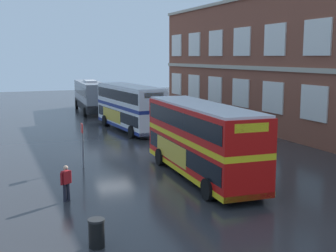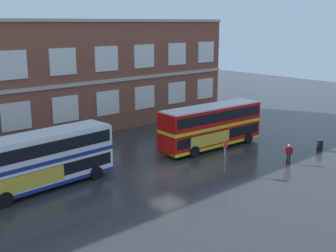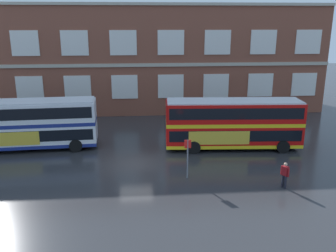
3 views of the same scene
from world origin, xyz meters
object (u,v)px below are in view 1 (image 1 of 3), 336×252
touring_coach (91,96)px  station_litter_bin (96,233)px  double_decker_middle (201,139)px  waiting_passenger (66,182)px  bus_stand_flag (83,141)px  double_decker_near (130,107)px

touring_coach → station_litter_bin: (38.68, -8.39, -1.39)m
double_decker_middle → waiting_passenger: double_decker_middle is taller
bus_stand_flag → double_decker_near: bearing=151.1°
waiting_passenger → bus_stand_flag: 6.29m
station_litter_bin → double_decker_near: bearing=160.0°
touring_coach → station_litter_bin: touring_coach is taller
double_decker_near → waiting_passenger: size_ratio=6.55×
double_decker_near → double_decker_middle: (16.74, -1.15, 0.00)m
touring_coach → waiting_passenger: touring_coach is taller
double_decker_near → waiting_passenger: bearing=-25.7°
double_decker_near → bus_stand_flag: double_decker_near is taller
double_decker_middle → bus_stand_flag: bearing=-128.7°
double_decker_middle → station_litter_bin: (6.89, -7.47, -1.63)m
waiting_passenger → station_litter_bin: 5.47m
waiting_passenger → bus_stand_flag: size_ratio=0.63×
double_decker_middle → station_litter_bin: 10.29m
bus_stand_flag → station_litter_bin: bearing=-9.3°
double_decker_middle → touring_coach: (-31.80, 0.93, -0.24)m
waiting_passenger → double_decker_near: bearing=154.3°
double_decker_middle → waiting_passenger: bearing=-79.3°
waiting_passenger → bus_stand_flag: bus_stand_flag is taller
double_decker_middle → station_litter_bin: bearing=-47.3°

